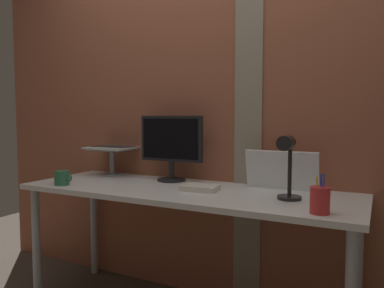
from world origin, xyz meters
The scene contains 10 objects.
brick_wall_back centered at (0.00, 0.36, 1.17)m, with size 3.70×0.16×2.33m.
desk centered at (-0.05, -0.02, 0.69)m, with size 1.93×0.64×0.76m.
monitor centered at (-0.25, 0.18, 1.01)m, with size 0.43×0.18×0.42m.
laptop_stand centered at (-0.73, 0.18, 0.89)m, with size 0.28×0.22×0.19m.
laptop centered at (-0.73, 0.26, 1.01)m, with size 0.32×0.33×0.23m.
whiteboard_panel centered at (0.45, 0.21, 0.87)m, with size 0.41×0.02×0.23m, color white.
desk_lamp centered at (0.54, -0.08, 0.96)m, with size 0.12×0.20×0.32m.
pen_cup centered at (0.72, -0.24, 0.82)m, with size 0.08×0.08×0.17m.
coffee_mug centered at (-0.77, -0.24, 0.81)m, with size 0.12×0.09×0.09m.
paper_clutter_stack centered at (0.05, -0.02, 0.78)m, with size 0.20×0.14×0.03m, color silver.
Camera 1 is at (0.94, -1.89, 1.17)m, focal length 35.20 mm.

